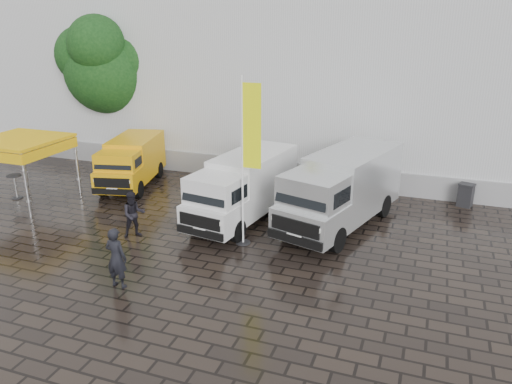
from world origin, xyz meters
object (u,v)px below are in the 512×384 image
van_yellow (131,163)px  canopy_tent (19,143)px  cocktail_table (16,187)px  person_front (116,258)px  flagpole (248,153)px  wheelie_bin (466,195)px  van_silver (341,192)px  person_tent (134,214)px  van_white (243,189)px

van_yellow → canopy_tent: (-3.09, -3.12, 1.41)m
canopy_tent → cocktail_table: bearing=175.8°
canopy_tent → person_front: size_ratio=1.74×
flagpole → wheelie_bin: flagpole is taller
van_silver → wheelie_bin: van_silver is taller
flagpole → person_tent: bearing=-169.2°
van_white → cocktail_table: bearing=-165.0°
cocktail_table → canopy_tent: bearing=-4.2°
van_white → van_silver: van_silver is taller
canopy_tent → flagpole: flagpole is taller
wheelie_bin → canopy_tent: bearing=-145.8°
wheelie_bin → cocktail_table: bearing=-146.5°
cocktail_table → person_front: size_ratio=0.57×
van_white → flagpole: 2.92m
cocktail_table → person_front: person_front is taller
flagpole → person_front: (-2.47, -3.87, -2.27)m
van_yellow → van_silver: size_ratio=0.75×
canopy_tent → flagpole: 10.23m
van_white → canopy_tent: canopy_tent is taller
van_silver → person_front: van_silver is taller
van_silver → canopy_tent: van_silver is taller
cocktail_table → van_yellow: bearing=39.7°
van_silver → flagpole: (-2.60, -2.57, 1.83)m
person_tent → flagpole: bearing=-31.5°
van_yellow → wheelie_bin: van_yellow is taller
person_tent → van_yellow: bearing=81.5°
cocktail_table → person_tent: bearing=-13.4°
canopy_tent → flagpole: (10.17, -0.84, 0.70)m
person_front → van_silver: bearing=-125.8°
van_yellow → cocktail_table: 4.84m
van_yellow → van_silver: 9.78m
wheelie_bin → person_tent: bearing=-130.6°
person_front → van_white: bearing=-102.4°
van_yellow → van_white: van_white is taller
van_white → wheelie_bin: (7.92, 4.40, -0.73)m
van_yellow → person_tent: size_ratio=2.81×
van_yellow → canopy_tent: canopy_tent is taller
person_front → person_tent: bearing=-62.6°
van_yellow → cocktail_table: (-3.70, -3.07, -0.55)m
wheelie_bin → person_front: size_ratio=0.53×
person_front → person_tent: person_front is taller
van_silver → wheelie_bin: (4.38, 3.77, -0.86)m
canopy_tent → cocktail_table: size_ratio=3.05×
van_silver → person_tent: 7.34m
van_yellow → cocktail_table: size_ratio=4.50×
cocktail_table → person_front: 9.58m
van_white → wheelie_bin: 9.09m
flagpole → person_tent: size_ratio=3.42×
cocktail_table → wheelie_bin: size_ratio=1.08×
van_silver → flagpole: bearing=-118.9°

